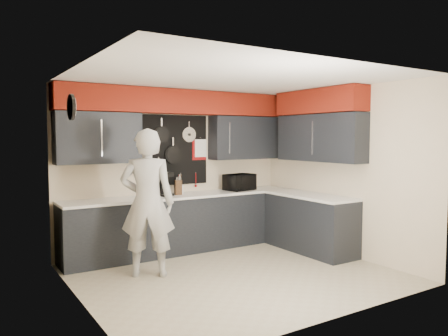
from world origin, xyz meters
TOP-DOWN VIEW (x-y plane):
  - ground at (0.00, 0.00)m, footprint 4.00×4.00m
  - back_wall_assembly at (0.01, 1.60)m, footprint 4.00×0.36m
  - right_wall_assembly at (1.85, 0.26)m, footprint 0.36×3.50m
  - left_wall_assembly at (-1.99, 0.02)m, footprint 0.05×3.50m
  - base_cabinets at (0.49, 1.13)m, footprint 3.95×2.20m
  - microwave at (1.04, 1.41)m, footprint 0.57×0.44m
  - knife_block at (-0.11, 1.45)m, footprint 0.13×0.13m
  - utensil_crock at (-0.04, 1.52)m, footprint 0.11×0.11m
  - coffee_maker at (-0.35, 1.49)m, footprint 0.26×0.30m
  - person at (-1.00, 0.55)m, footprint 0.85×0.75m

SIDE VIEW (x-z plane):
  - ground at x=0.00m, z-range 0.00..0.00m
  - base_cabinets at x=0.49m, z-range 0.00..0.92m
  - person at x=-1.00m, z-range 0.00..1.95m
  - utensil_crock at x=-0.04m, z-range 0.92..1.06m
  - knife_block at x=-0.11m, z-range 0.92..1.15m
  - microwave at x=1.04m, z-range 0.92..1.20m
  - coffee_maker at x=-0.35m, z-range 0.93..1.29m
  - left_wall_assembly at x=-1.99m, z-range 0.03..2.63m
  - right_wall_assembly at x=1.85m, z-range 0.64..3.24m
  - back_wall_assembly at x=0.01m, z-range 0.71..3.31m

